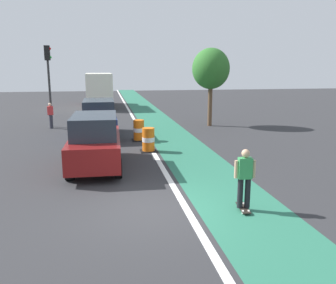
{
  "coord_description": "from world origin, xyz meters",
  "views": [
    {
      "loc": [
        -1.18,
        -8.97,
        3.78
      ],
      "look_at": [
        1.04,
        3.51,
        1.1
      ],
      "focal_mm": 37.84,
      "sensor_mm": 36.0,
      "label": 1
    }
  ],
  "objects_px": {
    "pedestrian_crossing": "(51,115)",
    "parked_suv_second": "(99,118)",
    "parked_suv_nearest": "(95,141)",
    "street_tree_sidewalk": "(211,69)",
    "traffic_barrel_mid": "(139,130)",
    "delivery_truck_down_block": "(99,88)",
    "traffic_light_corner": "(49,72)",
    "traffic_barrel_front": "(148,140)",
    "skateboarder_on_lane": "(245,178)"
  },
  "relations": [
    {
      "from": "delivery_truck_down_block",
      "to": "pedestrian_crossing",
      "type": "distance_m",
      "value": 12.18
    },
    {
      "from": "parked_suv_second",
      "to": "delivery_truck_down_block",
      "type": "xyz_separation_m",
      "value": [
        -0.16,
        15.06,
        0.81
      ]
    },
    {
      "from": "traffic_light_corner",
      "to": "traffic_barrel_front",
      "type": "bearing_deg",
      "value": -55.79
    },
    {
      "from": "parked_suv_nearest",
      "to": "pedestrian_crossing",
      "type": "relative_size",
      "value": 2.89
    },
    {
      "from": "parked_suv_nearest",
      "to": "traffic_barrel_mid",
      "type": "xyz_separation_m",
      "value": [
        2.12,
        4.85,
        -0.5
      ]
    },
    {
      "from": "pedestrian_crossing",
      "to": "parked_suv_second",
      "type": "bearing_deg",
      "value": -47.03
    },
    {
      "from": "skateboarder_on_lane",
      "to": "traffic_light_corner",
      "type": "distance_m",
      "value": 16.77
    },
    {
      "from": "delivery_truck_down_block",
      "to": "street_tree_sidewalk",
      "type": "relative_size",
      "value": 1.53
    },
    {
      "from": "parked_suv_second",
      "to": "traffic_barrel_front",
      "type": "relative_size",
      "value": 4.23
    },
    {
      "from": "traffic_barrel_mid",
      "to": "street_tree_sidewalk",
      "type": "xyz_separation_m",
      "value": [
        5.05,
        3.97,
        3.14
      ]
    },
    {
      "from": "parked_suv_second",
      "to": "street_tree_sidewalk",
      "type": "bearing_deg",
      "value": 19.47
    },
    {
      "from": "traffic_barrel_front",
      "to": "delivery_truck_down_block",
      "type": "xyz_separation_m",
      "value": [
        -2.4,
        19.08,
        1.31
      ]
    },
    {
      "from": "delivery_truck_down_block",
      "to": "traffic_light_corner",
      "type": "xyz_separation_m",
      "value": [
        -2.9,
        -11.29,
        1.65
      ]
    },
    {
      "from": "skateboarder_on_lane",
      "to": "street_tree_sidewalk",
      "type": "xyz_separation_m",
      "value": [
        3.17,
        13.76,
        2.76
      ]
    },
    {
      "from": "pedestrian_crossing",
      "to": "traffic_barrel_mid",
      "type": "bearing_deg",
      "value": -42.81
    },
    {
      "from": "parked_suv_nearest",
      "to": "delivery_truck_down_block",
      "type": "xyz_separation_m",
      "value": [
        -0.09,
        21.36,
        0.81
      ]
    },
    {
      "from": "pedestrian_crossing",
      "to": "delivery_truck_down_block",
      "type": "bearing_deg",
      "value": 76.29
    },
    {
      "from": "skateboarder_on_lane",
      "to": "pedestrian_crossing",
      "type": "xyz_separation_m",
      "value": [
        -6.97,
        14.51,
        -0.05
      ]
    },
    {
      "from": "traffic_barrel_front",
      "to": "pedestrian_crossing",
      "type": "xyz_separation_m",
      "value": [
        -5.28,
        7.28,
        0.33
      ]
    },
    {
      "from": "parked_suv_nearest",
      "to": "parked_suv_second",
      "type": "xyz_separation_m",
      "value": [
        0.07,
        6.3,
        0.0
      ]
    },
    {
      "from": "parked_suv_nearest",
      "to": "street_tree_sidewalk",
      "type": "relative_size",
      "value": 0.93
    },
    {
      "from": "delivery_truck_down_block",
      "to": "parked_suv_second",
      "type": "bearing_deg",
      "value": -89.4
    },
    {
      "from": "parked_suv_nearest",
      "to": "parked_suv_second",
      "type": "relative_size",
      "value": 1.01
    },
    {
      "from": "parked_suv_second",
      "to": "traffic_light_corner",
      "type": "distance_m",
      "value": 5.44
    },
    {
      "from": "traffic_barrel_front",
      "to": "skateboarder_on_lane",
      "type": "bearing_deg",
      "value": -76.84
    },
    {
      "from": "parked_suv_nearest",
      "to": "parked_suv_second",
      "type": "height_order",
      "value": "same"
    },
    {
      "from": "parked_suv_nearest",
      "to": "traffic_light_corner",
      "type": "bearing_deg",
      "value": 106.52
    },
    {
      "from": "skateboarder_on_lane",
      "to": "traffic_barrel_front",
      "type": "height_order",
      "value": "skateboarder_on_lane"
    },
    {
      "from": "traffic_light_corner",
      "to": "street_tree_sidewalk",
      "type": "bearing_deg",
      "value": -7.09
    },
    {
      "from": "delivery_truck_down_block",
      "to": "street_tree_sidewalk",
      "type": "xyz_separation_m",
      "value": [
        7.26,
        -12.55,
        1.82
      ]
    },
    {
      "from": "delivery_truck_down_block",
      "to": "traffic_light_corner",
      "type": "bearing_deg",
      "value": -104.4
    },
    {
      "from": "pedestrian_crossing",
      "to": "street_tree_sidewalk",
      "type": "height_order",
      "value": "street_tree_sidewalk"
    },
    {
      "from": "parked_suv_nearest",
      "to": "traffic_barrel_front",
      "type": "height_order",
      "value": "parked_suv_nearest"
    },
    {
      "from": "traffic_barrel_mid",
      "to": "delivery_truck_down_block",
      "type": "xyz_separation_m",
      "value": [
        -2.21,
        16.51,
        1.31
      ]
    },
    {
      "from": "parked_suv_nearest",
      "to": "street_tree_sidewalk",
      "type": "distance_m",
      "value": 11.66
    },
    {
      "from": "street_tree_sidewalk",
      "to": "pedestrian_crossing",
      "type": "bearing_deg",
      "value": 175.77
    },
    {
      "from": "parked_suv_second",
      "to": "traffic_barrel_mid",
      "type": "bearing_deg",
      "value": -35.32
    },
    {
      "from": "skateboarder_on_lane",
      "to": "traffic_light_corner",
      "type": "height_order",
      "value": "traffic_light_corner"
    },
    {
      "from": "parked_suv_nearest",
      "to": "traffic_barrel_mid",
      "type": "distance_m",
      "value": 5.32
    },
    {
      "from": "parked_suv_nearest",
      "to": "traffic_light_corner",
      "type": "distance_m",
      "value": 10.8
    },
    {
      "from": "skateboarder_on_lane",
      "to": "pedestrian_crossing",
      "type": "height_order",
      "value": "skateboarder_on_lane"
    },
    {
      "from": "skateboarder_on_lane",
      "to": "street_tree_sidewalk",
      "type": "height_order",
      "value": "street_tree_sidewalk"
    },
    {
      "from": "traffic_barrel_front",
      "to": "street_tree_sidewalk",
      "type": "xyz_separation_m",
      "value": [
        4.86,
        6.53,
        3.14
      ]
    },
    {
      "from": "traffic_barrel_mid",
      "to": "skateboarder_on_lane",
      "type": "bearing_deg",
      "value": -79.14
    },
    {
      "from": "parked_suv_second",
      "to": "traffic_barrel_mid",
      "type": "relative_size",
      "value": 4.23
    },
    {
      "from": "traffic_light_corner",
      "to": "skateboarder_on_lane",
      "type": "bearing_deg",
      "value": -65.05
    },
    {
      "from": "traffic_barrel_mid",
      "to": "street_tree_sidewalk",
      "type": "distance_m",
      "value": 7.14
    },
    {
      "from": "parked_suv_nearest",
      "to": "pedestrian_crossing",
      "type": "bearing_deg",
      "value": 107.26
    },
    {
      "from": "skateboarder_on_lane",
      "to": "traffic_barrel_mid",
      "type": "distance_m",
      "value": 9.98
    },
    {
      "from": "traffic_barrel_front",
      "to": "traffic_barrel_mid",
      "type": "xyz_separation_m",
      "value": [
        -0.19,
        2.57,
        0.0
      ]
    }
  ]
}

